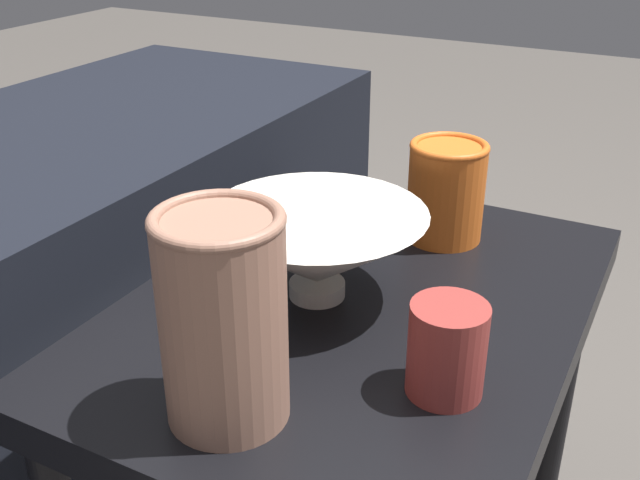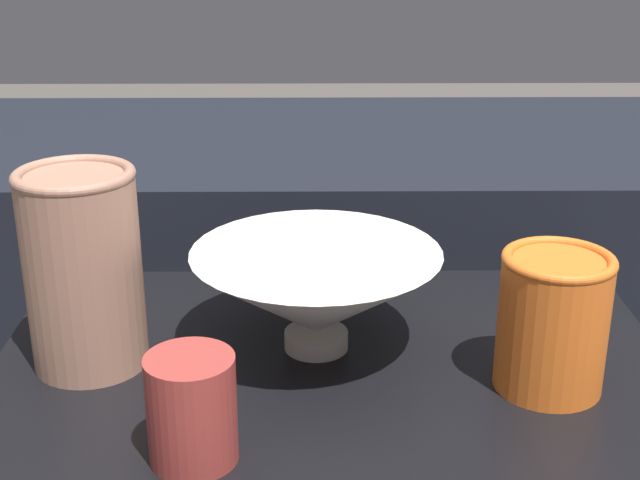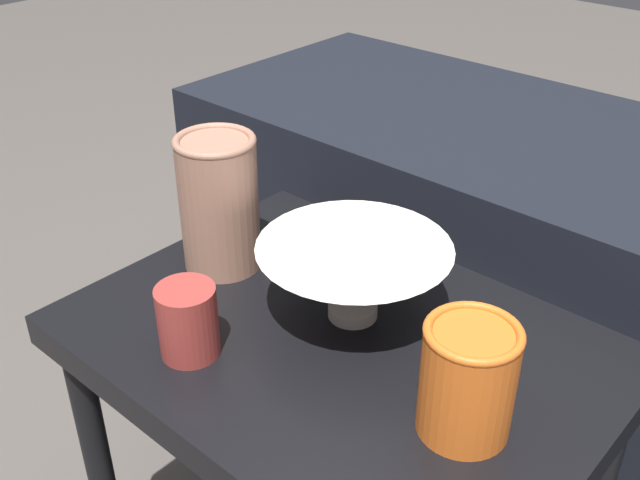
% 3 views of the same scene
% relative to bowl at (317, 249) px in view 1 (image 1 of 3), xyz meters
% --- Properties ---
extents(table, '(0.61, 0.44, 0.55)m').
position_rel_bowl_xyz_m(table, '(0.01, -0.04, -0.13)').
color(table, black).
rests_on(table, ground_plane).
extents(couch_backdrop, '(1.26, 0.50, 0.62)m').
position_rel_bowl_xyz_m(couch_backdrop, '(0.01, 0.48, -0.29)').
color(couch_backdrop, black).
rests_on(couch_backdrop, ground_plane).
extents(bowl, '(0.23, 0.23, 0.10)m').
position_rel_bowl_xyz_m(bowl, '(0.00, 0.00, 0.00)').
color(bowl, silver).
rests_on(bowl, table).
extents(vase_textured_left, '(0.10, 0.10, 0.18)m').
position_rel_bowl_xyz_m(vase_textured_left, '(-0.20, -0.02, 0.04)').
color(vase_textured_left, '#996B56').
rests_on(vase_textured_left, table).
extents(vase_colorful_right, '(0.09, 0.09, 0.12)m').
position_rel_bowl_xyz_m(vase_colorful_right, '(0.20, -0.07, 0.01)').
color(vase_colorful_right, orange).
rests_on(vase_colorful_right, table).
extents(cup, '(0.07, 0.07, 0.08)m').
position_rel_bowl_xyz_m(cup, '(-0.09, -0.17, -0.01)').
color(cup, maroon).
rests_on(cup, table).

